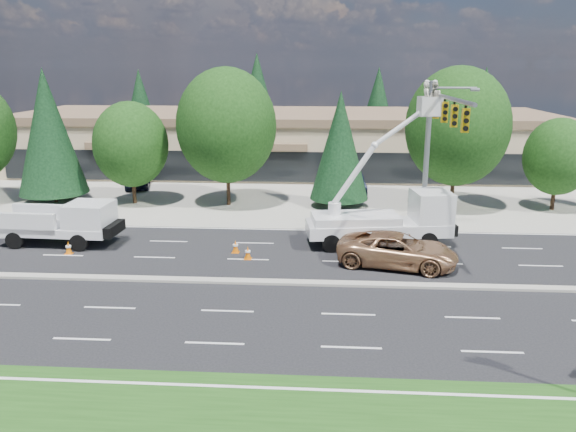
# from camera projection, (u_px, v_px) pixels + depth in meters

# --- Properties ---
(ground) EXTENTS (140.00, 140.00, 0.00)m
(ground) POSITION_uv_depth(u_px,v_px,m) (239.00, 282.00, 26.36)
(ground) COLOR black
(ground) RESTS_ON ground
(concrete_apron) EXTENTS (140.00, 22.00, 0.01)m
(concrete_apron) POSITION_uv_depth(u_px,v_px,m) (276.00, 190.00, 45.63)
(concrete_apron) COLOR gray
(concrete_apron) RESTS_ON ground
(road_median) EXTENTS (120.00, 0.55, 0.12)m
(road_median) POSITION_uv_depth(u_px,v_px,m) (239.00, 281.00, 26.35)
(road_median) COLOR gray
(road_median) RESTS_ON ground
(strip_mall) EXTENTS (50.40, 15.40, 5.50)m
(strip_mall) POSITION_uv_depth(u_px,v_px,m) (284.00, 140.00, 54.50)
(strip_mall) COLOR tan
(strip_mall) RESTS_ON ground
(tree_front_b) EXTENTS (4.93, 4.93, 9.72)m
(tree_front_b) POSITION_uv_depth(u_px,v_px,m) (48.00, 132.00, 40.45)
(tree_front_b) COLOR #332114
(tree_front_b) RESTS_ON ground
(tree_front_c) EXTENTS (5.35, 5.35, 7.43)m
(tree_front_c) POSITION_uv_depth(u_px,v_px,m) (131.00, 144.00, 40.30)
(tree_front_c) COLOR #332114
(tree_front_c) RESTS_ON ground
(tree_front_d) EXTENTS (7.06, 7.06, 9.80)m
(tree_front_d) POSITION_uv_depth(u_px,v_px,m) (227.00, 126.00, 39.50)
(tree_front_d) COLOR #332114
(tree_front_d) RESTS_ON ground
(tree_front_e) EXTENTS (4.16, 4.16, 8.20)m
(tree_front_e) POSITION_uv_depth(u_px,v_px,m) (340.00, 146.00, 39.35)
(tree_front_e) COLOR #332114
(tree_front_e) RESTS_ON ground
(tree_front_f) EXTENTS (7.12, 7.12, 9.88)m
(tree_front_f) POSITION_uv_depth(u_px,v_px,m) (457.00, 127.00, 38.49)
(tree_front_f) COLOR #332114
(tree_front_f) RESTS_ON ground
(tree_front_g) EXTENTS (4.64, 4.64, 6.44)m
(tree_front_g) POSITION_uv_depth(u_px,v_px,m) (558.00, 157.00, 38.58)
(tree_front_g) COLOR #332114
(tree_front_g) RESTS_ON ground
(tree_back_a) EXTENTS (4.76, 4.76, 9.39)m
(tree_back_a) POSITION_uv_depth(u_px,v_px,m) (140.00, 107.00, 66.63)
(tree_back_a) COLOR #332114
(tree_back_a) RESTS_ON ground
(tree_back_b) EXTENTS (5.71, 5.71, 11.25)m
(tree_back_b) POSITION_uv_depth(u_px,v_px,m) (257.00, 99.00, 65.50)
(tree_back_b) COLOR #332114
(tree_back_b) RESTS_ON ground
(tree_back_c) EXTENTS (4.92, 4.92, 9.69)m
(tree_back_c) POSITION_uv_depth(u_px,v_px,m) (378.00, 107.00, 64.84)
(tree_back_c) COLOR #332114
(tree_back_c) RESTS_ON ground
(tree_back_d) EXTENTS (4.92, 4.92, 9.71)m
(tree_back_d) POSITION_uv_depth(u_px,v_px,m) (483.00, 107.00, 64.09)
(tree_back_d) COLOR #332114
(tree_back_d) RESTS_ON ground
(signal_mast) EXTENTS (2.76, 10.16, 9.00)m
(signal_mast) POSITION_uv_depth(u_px,v_px,m) (436.00, 137.00, 30.94)
(signal_mast) COLOR gray
(signal_mast) RESTS_ON ground
(utility_pickup) EXTENTS (6.53, 2.79, 2.46)m
(utility_pickup) POSITION_uv_depth(u_px,v_px,m) (65.00, 227.00, 31.72)
(utility_pickup) COLOR white
(utility_pickup) RESTS_ON ground
(bucket_truck) EXTENTS (8.26, 3.50, 9.12)m
(bucket_truck) POSITION_uv_depth(u_px,v_px,m) (392.00, 211.00, 31.45)
(bucket_truck) COLOR white
(bucket_truck) RESTS_ON ground
(traffic_cone_a) EXTENTS (0.40, 0.40, 0.70)m
(traffic_cone_a) POSITION_uv_depth(u_px,v_px,m) (68.00, 248.00, 30.23)
(traffic_cone_a) COLOR #DA6306
(traffic_cone_a) RESTS_ON ground
(traffic_cone_b) EXTENTS (0.40, 0.40, 0.70)m
(traffic_cone_b) POSITION_uv_depth(u_px,v_px,m) (236.00, 247.00, 30.47)
(traffic_cone_b) COLOR #DA6306
(traffic_cone_b) RESTS_ON ground
(traffic_cone_c) EXTENTS (0.40, 0.40, 0.70)m
(traffic_cone_c) POSITION_uv_depth(u_px,v_px,m) (248.00, 253.00, 29.44)
(traffic_cone_c) COLOR #DA6306
(traffic_cone_c) RESTS_ON ground
(minivan) EXTENTS (6.47, 4.07, 1.67)m
(minivan) POSITION_uv_depth(u_px,v_px,m) (397.00, 250.00, 28.36)
(minivan) COLOR #A67750
(minivan) RESTS_ON ground
(parked_car_west) EXTENTS (2.85, 4.89, 1.56)m
(parked_car_west) POSITION_uv_depth(u_px,v_px,m) (138.00, 178.00, 46.56)
(parked_car_west) COLOR black
(parked_car_west) RESTS_ON ground
(parked_car_east) EXTENTS (2.12, 4.70, 1.49)m
(parked_car_east) POSITION_uv_depth(u_px,v_px,m) (353.00, 183.00, 44.68)
(parked_car_east) COLOR black
(parked_car_east) RESTS_ON ground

